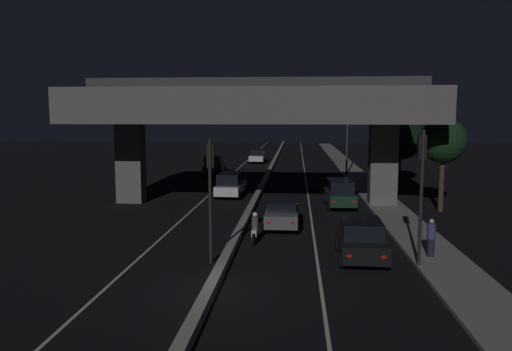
{
  "coord_description": "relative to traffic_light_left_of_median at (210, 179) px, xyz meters",
  "views": [
    {
      "loc": [
        2.88,
        -16.59,
        6.04
      ],
      "look_at": [
        -0.2,
        21.32,
        1.49
      ],
      "focal_mm": 35.0,
      "sensor_mm": 36.0,
      "label": 1
    }
  ],
  "objects": [
    {
      "name": "roadside_tree_kerbside_mid",
      "position": [
        12.62,
        25.09,
        0.8
      ],
      "size": [
        4.22,
        4.22,
        6.4
      ],
      "color": "#2D2116",
      "rests_on": "ground_plane"
    },
    {
      "name": "traffic_light_left_of_median",
      "position": [
        0.0,
        0.0,
        0.0
      ],
      "size": [
        0.3,
        0.49,
        5.1
      ],
      "color": "black",
      "rests_on": "ground_plane"
    },
    {
      "name": "roadside_tree_kerbside_near",
      "position": [
        12.65,
        12.2,
        1.0
      ],
      "size": [
        2.86,
        2.86,
        5.95
      ],
      "color": "#38281C",
      "rests_on": "ground_plane"
    },
    {
      "name": "car_black_lead",
      "position": [
        6.23,
        0.91,
        -2.6
      ],
      "size": [
        2.08,
        4.05,
        1.7
      ],
      "rotation": [
        0.0,
        0.0,
        1.55
      ],
      "color": "black",
      "rests_on": "ground_plane"
    },
    {
      "name": "lane_line_left_inner",
      "position": [
        -3.19,
        31.7,
        -3.48
      ],
      "size": [
        0.12,
        126.0,
        0.0
      ],
      "primitive_type": "cube",
      "color": "beige",
      "rests_on": "ground_plane"
    },
    {
      "name": "pedestrian_on_sidewalk",
      "position": [
        9.17,
        1.17,
        -2.54
      ],
      "size": [
        0.37,
        0.37,
        1.61
      ],
      "color": "black",
      "rests_on": "sidewalk_right"
    },
    {
      "name": "lane_line_right_inner",
      "position": [
        4.39,
        31.7,
        -3.48
      ],
      "size": [
        0.12,
        126.0,
        0.0
      ],
      "primitive_type": "cube",
      "color": "beige",
      "rests_on": "ground_plane"
    },
    {
      "name": "car_dark_green_second_oncoming",
      "position": [
        -4.95,
        30.81,
        -2.4
      ],
      "size": [
        2.15,
        4.32,
        2.05
      ],
      "rotation": [
        0.0,
        0.0,
        -1.54
      ],
      "color": "black",
      "rests_on": "ground_plane"
    },
    {
      "name": "elevated_overpass",
      "position": [
        0.6,
        14.01,
        3.01
      ],
      "size": [
        23.22,
        10.98,
        8.62
      ],
      "color": "#5B5956",
      "rests_on": "ground_plane"
    },
    {
      "name": "sidewalk_right",
      "position": [
        9.49,
        24.7,
        -3.41
      ],
      "size": [
        2.41,
        126.0,
        0.14
      ],
      "primitive_type": "cube",
      "color": "gray",
      "rests_on": "ground_plane"
    },
    {
      "name": "car_grey_second",
      "position": [
        2.74,
        6.66,
        -2.7
      ],
      "size": [
        1.9,
        4.11,
        1.49
      ],
      "rotation": [
        0.0,
        0.0,
        1.56
      ],
      "color": "#515459",
      "rests_on": "ground_plane"
    },
    {
      "name": "car_white_lead_oncoming",
      "position": [
        -1.43,
        17.0,
        -2.53
      ],
      "size": [
        2.07,
        4.46,
        1.8
      ],
      "rotation": [
        0.0,
        0.0,
        -1.61
      ],
      "color": "silver",
      "rests_on": "ground_plane"
    },
    {
      "name": "street_lamp",
      "position": [
        8.14,
        30.78,
        1.26
      ],
      "size": [
        2.75,
        0.32,
        7.93
      ],
      "color": "#2D2D30",
      "rests_on": "ground_plane"
    },
    {
      "name": "traffic_light_right_of_median",
      "position": [
        8.38,
        -0.0,
        0.26
      ],
      "size": [
        0.3,
        0.49,
        5.5
      ],
      "color": "black",
      "rests_on": "ground_plane"
    },
    {
      "name": "car_white_third_oncoming",
      "position": [
        -1.54,
        44.38,
        -2.57
      ],
      "size": [
        2.03,
        4.73,
        1.74
      ],
      "rotation": [
        0.0,
        0.0,
        -1.59
      ],
      "color": "silver",
      "rests_on": "ground_plane"
    },
    {
      "name": "car_dark_green_third",
      "position": [
        6.37,
        13.08,
        -2.5
      ],
      "size": [
        2.0,
        4.13,
        1.84
      ],
      "rotation": [
        0.0,
        0.0,
        1.61
      ],
      "color": "black",
      "rests_on": "ground_plane"
    },
    {
      "name": "median_divider",
      "position": [
        0.6,
        31.7,
        -3.3
      ],
      "size": [
        0.4,
        126.0,
        0.35
      ],
      "primitive_type": "cube",
      "color": "gray",
      "rests_on": "ground_plane"
    },
    {
      "name": "motorcycle_white_filtering_near",
      "position": [
        1.53,
        3.5,
        -2.86
      ],
      "size": [
        0.33,
        1.97,
        1.46
      ],
      "rotation": [
        0.0,
        0.0,
        1.55
      ],
      "color": "black",
      "rests_on": "ground_plane"
    },
    {
      "name": "ground_plane",
      "position": [
        0.6,
        -3.3,
        -3.48
      ],
      "size": [
        200.0,
        200.0,
        0.0
      ],
      "primitive_type": "plane",
      "color": "black"
    }
  ]
}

